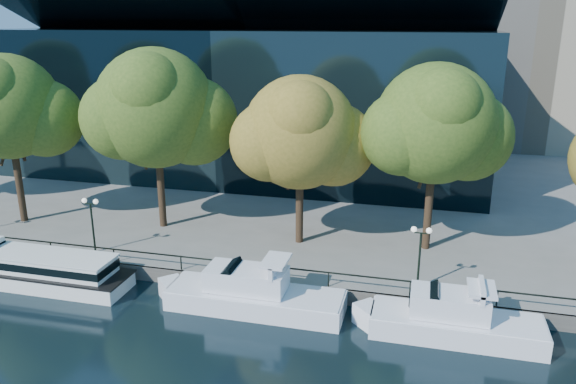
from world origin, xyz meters
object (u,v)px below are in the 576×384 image
(cruiser_far, at_px, (448,319))
(tree_4, at_px, (438,127))
(tour_boat, at_px, (31,267))
(lamp_1, at_px, (91,213))
(tree_2, at_px, (157,111))
(cruiser_near, at_px, (248,293))
(lamp_2, at_px, (420,243))
(tree_3, at_px, (302,135))
(tree_1, at_px, (9,109))

(cruiser_far, relative_size, tree_4, 0.79)
(tour_boat, distance_m, lamp_1, 5.31)
(tour_boat, relative_size, tree_2, 1.02)
(cruiser_near, relative_size, lamp_2, 2.99)
(tree_3, bearing_deg, cruiser_far, -40.84)
(lamp_1, bearing_deg, tour_boat, -123.50)
(cruiser_far, xyz_separation_m, lamp_2, (-1.82, 3.67, 2.88))
(cruiser_near, xyz_separation_m, lamp_1, (-12.68, 3.45, 2.90))
(tour_boat, xyz_separation_m, tree_2, (5.05, 9.76, 9.19))
(tree_3, relative_size, tree_4, 0.93)
(tree_1, distance_m, lamp_2, 32.83)
(tree_3, distance_m, lamp_1, 15.89)
(tree_1, height_order, lamp_2, tree_1)
(tour_boat, bearing_deg, lamp_1, 56.50)
(cruiser_far, distance_m, tree_4, 13.61)
(lamp_1, bearing_deg, cruiser_near, -15.24)
(tour_boat, height_order, lamp_1, lamp_1)
(tree_1, xyz_separation_m, tree_2, (11.79, 1.74, 0.06))
(tree_3, distance_m, lamp_2, 11.50)
(tour_boat, height_order, tree_3, tree_3)
(lamp_1, distance_m, lamp_2, 22.71)
(tree_1, relative_size, tree_2, 0.96)
(tree_1, xyz_separation_m, tree_3, (23.23, 1.16, -1.13))
(tree_2, bearing_deg, lamp_1, -113.12)
(cruiser_near, bearing_deg, cruiser_far, -1.02)
(tree_1, bearing_deg, cruiser_far, -13.23)
(cruiser_far, relative_size, lamp_1, 2.63)
(tree_1, height_order, tree_2, tree_2)
(tree_2, height_order, lamp_1, tree_2)
(tree_1, bearing_deg, tour_boat, -49.95)
(cruiser_far, relative_size, tree_1, 0.78)
(cruiser_far, xyz_separation_m, tree_1, (-33.75, 7.93, 9.20))
(tree_1, bearing_deg, tree_3, 2.86)
(tour_boat, relative_size, tree_4, 1.08)
(tree_1, bearing_deg, tree_2, 8.38)
(lamp_2, bearing_deg, lamp_1, 180.00)
(tree_2, distance_m, lamp_2, 21.97)
(cruiser_far, height_order, tree_4, tree_4)
(tree_1, relative_size, lamp_2, 3.37)
(tree_2, xyz_separation_m, tree_3, (11.44, -0.58, -1.18))
(tree_1, relative_size, tree_4, 1.02)
(cruiser_far, relative_size, lamp_2, 2.63)
(cruiser_near, relative_size, tree_1, 0.89)
(tour_boat, xyz_separation_m, tree_4, (25.74, 10.29, 8.86))
(tour_boat, distance_m, tree_2, 14.32)
(tree_1, bearing_deg, lamp_1, -24.83)
(cruiser_near, relative_size, tree_2, 0.85)
(lamp_1, height_order, lamp_2, same)
(tree_1, distance_m, tree_3, 23.28)
(lamp_2, bearing_deg, tree_1, 172.39)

